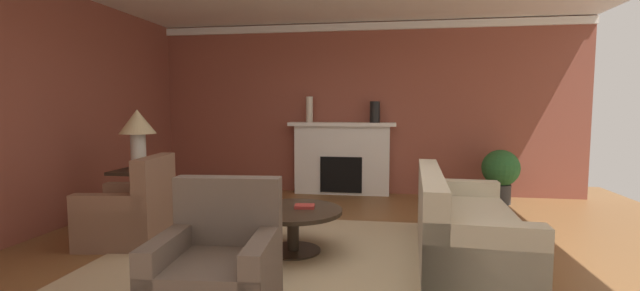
% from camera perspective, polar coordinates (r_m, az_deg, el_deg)
% --- Properties ---
extents(ground_plane, '(8.87, 8.87, 0.00)m').
position_cam_1_polar(ground_plane, '(4.40, 1.61, -14.46)').
color(ground_plane, brown).
extents(wall_fireplace, '(7.42, 0.12, 2.90)m').
position_cam_1_polar(wall_fireplace, '(7.41, 4.92, 4.90)').
color(wall_fireplace, brown).
rests_on(wall_fireplace, ground_plane).
extents(wall_window, '(0.12, 7.04, 2.90)m').
position_cam_1_polar(wall_window, '(5.96, -33.29, 4.05)').
color(wall_window, brown).
rests_on(wall_window, ground_plane).
extents(crown_moulding, '(7.42, 0.08, 0.12)m').
position_cam_1_polar(crown_moulding, '(7.45, 4.96, 15.49)').
color(crown_moulding, white).
extents(area_rug, '(3.65, 2.57, 0.01)m').
position_cam_1_polar(area_rug, '(4.49, -3.60, -13.97)').
color(area_rug, tan).
rests_on(area_rug, ground_plane).
extents(fireplace, '(1.80, 0.35, 1.22)m').
position_cam_1_polar(fireplace, '(7.27, 2.93, -1.98)').
color(fireplace, white).
rests_on(fireplace, ground_plane).
extents(sofa, '(1.01, 2.15, 0.85)m').
position_cam_1_polar(sofa, '(4.43, 18.43, -10.54)').
color(sofa, '#BCB299').
rests_on(sofa, ground_plane).
extents(armchair_near_window, '(0.90, 0.90, 0.95)m').
position_cam_1_polar(armchair_near_window, '(5.14, -23.93, -8.46)').
color(armchair_near_window, brown).
rests_on(armchair_near_window, ground_plane).
extents(armchair_facing_fireplace, '(0.86, 0.86, 0.95)m').
position_cam_1_polar(armchair_facing_fireplace, '(3.21, -13.44, -16.30)').
color(armchair_facing_fireplace, brown).
rests_on(armchair_facing_fireplace, ground_plane).
extents(coffee_table, '(1.00, 1.00, 0.45)m').
position_cam_1_polar(coffee_table, '(4.40, -3.62, -9.90)').
color(coffee_table, '#2D2319').
rests_on(coffee_table, ground_plane).
extents(side_table, '(0.56, 0.56, 0.70)m').
position_cam_1_polar(side_table, '(5.84, -22.88, -5.90)').
color(side_table, '#2D2319').
rests_on(side_table, ground_plane).
extents(table_lamp, '(0.44, 0.44, 0.75)m').
position_cam_1_polar(table_lamp, '(5.74, -23.16, 2.21)').
color(table_lamp, beige).
rests_on(table_lamp, side_table).
extents(vase_mantel_right, '(0.17, 0.17, 0.35)m').
position_cam_1_polar(vase_mantel_right, '(7.13, 7.33, 4.45)').
color(vase_mantel_right, black).
rests_on(vase_mantel_right, fireplace).
extents(vase_mantel_left, '(0.12, 0.12, 0.43)m').
position_cam_1_polar(vase_mantel_left, '(7.25, -1.42, 4.83)').
color(vase_mantel_left, beige).
rests_on(vase_mantel_left, fireplace).
extents(book_red_cover, '(0.21, 0.17, 0.03)m').
position_cam_1_polar(book_red_cover, '(4.41, -2.07, -8.11)').
color(book_red_cover, maroon).
rests_on(book_red_cover, coffee_table).
extents(potted_plant, '(0.56, 0.56, 0.83)m').
position_cam_1_polar(potted_plant, '(7.10, 22.94, -3.25)').
color(potted_plant, '#333333').
rests_on(potted_plant, ground_plane).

